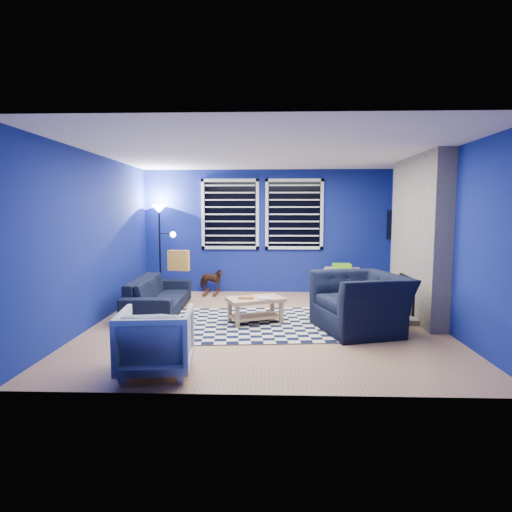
{
  "coord_description": "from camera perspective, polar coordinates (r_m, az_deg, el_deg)",
  "views": [
    {
      "loc": [
        0.07,
        -6.23,
        1.66
      ],
      "look_at": [
        -0.15,
        0.3,
        0.98
      ],
      "focal_mm": 30.0,
      "sensor_mm": 36.0,
      "label": 1
    }
  ],
  "objects": [
    {
      "name": "tv",
      "position": [
        8.57,
        18.08,
        3.95
      ],
      "size": [
        0.07,
        1.0,
        0.58
      ],
      "color": "black",
      "rests_on": "wall_right"
    },
    {
      "name": "wall_left",
      "position": [
        6.75,
        -20.46,
        2.12
      ],
      "size": [
        0.0,
        5.0,
        5.0
      ],
      "primitive_type": "plane",
      "rotation": [
        1.57,
        0.0,
        1.57
      ],
      "color": "navy",
      "rests_on": "floor"
    },
    {
      "name": "rug",
      "position": [
        6.4,
        0.41,
        -8.99
      ],
      "size": [
        2.66,
        2.21,
        0.02
      ],
      "primitive_type": "cube",
      "rotation": [
        0.0,
        0.0,
        0.09
      ],
      "color": "black",
      "rests_on": "floor"
    },
    {
      "name": "wall_right",
      "position": [
        6.7,
        23.22,
        1.99
      ],
      "size": [
        0.0,
        5.0,
        5.0
      ],
      "primitive_type": "plane",
      "rotation": [
        1.57,
        0.0,
        -1.57
      ],
      "color": "navy",
      "rests_on": "floor"
    },
    {
      "name": "coffee_table",
      "position": [
        6.37,
        -0.11,
        -6.52
      ],
      "size": [
        0.92,
        0.74,
        0.41
      ],
      "rotation": [
        0.0,
        0.0,
        0.39
      ],
      "color": "tan",
      "rests_on": "rug"
    },
    {
      "name": "rocking_horse",
      "position": [
        8.64,
        -6.02,
        -3.17
      ],
      "size": [
        0.37,
        0.57,
        0.44
      ],
      "primitive_type": "imported",
      "rotation": [
        0.0,
        0.0,
        1.29
      ],
      "color": "#462716",
      "rests_on": "floor"
    },
    {
      "name": "floor",
      "position": [
        6.45,
        1.27,
        -8.94
      ],
      "size": [
        5.0,
        5.0,
        0.0
      ],
      "primitive_type": "plane",
      "color": "tan",
      "rests_on": "ground"
    },
    {
      "name": "window_left",
      "position": [
        8.73,
        -3.47,
        5.58
      ],
      "size": [
        1.17,
        0.06,
        1.42
      ],
      "color": "black",
      "rests_on": "wall_back"
    },
    {
      "name": "throw_pillow",
      "position": [
        8.0,
        -10.29,
        -0.59
      ],
      "size": [
        0.41,
        0.18,
        0.37
      ],
      "primitive_type": "cube",
      "rotation": [
        0.0,
        0.0,
        -0.16
      ],
      "color": "gold",
      "rests_on": "sofa"
    },
    {
      "name": "sofa",
      "position": [
        7.28,
        -12.8,
        -5.06
      ],
      "size": [
        1.98,
        0.82,
        0.57
      ],
      "primitive_type": "imported",
      "rotation": [
        0.0,
        0.0,
        1.6
      ],
      "color": "black",
      "rests_on": "floor"
    },
    {
      "name": "cabinet",
      "position": [
        8.5,
        11.32,
        -3.42
      ],
      "size": [
        0.75,
        0.57,
        0.65
      ],
      "rotation": [
        0.0,
        0.0,
        -0.2
      ],
      "color": "tan",
      "rests_on": "floor"
    },
    {
      "name": "fireplace",
      "position": [
        7.12,
        20.69,
        1.86
      ],
      "size": [
        0.65,
        2.0,
        2.5
      ],
      "color": "gray",
      "rests_on": "floor"
    },
    {
      "name": "armchair_bent",
      "position": [
        4.59,
        -13.2,
        -10.94
      ],
      "size": [
        0.79,
        0.81,
        0.68
      ],
      "primitive_type": "imported",
      "rotation": [
        0.0,
        0.0,
        3.24
      ],
      "color": "gray",
      "rests_on": "floor"
    },
    {
      "name": "armchair_big",
      "position": [
        6.15,
        13.74,
        -6.04
      ],
      "size": [
        1.47,
        1.36,
        0.8
      ],
      "primitive_type": "imported",
      "rotation": [
        0.0,
        0.0,
        -1.29
      ],
      "color": "black",
      "rests_on": "floor"
    },
    {
      "name": "wall_back",
      "position": [
        8.74,
        1.48,
        3.29
      ],
      "size": [
        5.0,
        0.0,
        5.0
      ],
      "primitive_type": "plane",
      "rotation": [
        1.57,
        0.0,
        0.0
      ],
      "color": "navy",
      "rests_on": "floor"
    },
    {
      "name": "ceiling",
      "position": [
        6.28,
        1.32,
        13.66
      ],
      "size": [
        5.0,
        5.0,
        0.0
      ],
      "primitive_type": "plane",
      "rotation": [
        3.14,
        0.0,
        0.0
      ],
      "color": "white",
      "rests_on": "wall_back"
    },
    {
      "name": "window_right",
      "position": [
        8.7,
        5.12,
        5.57
      ],
      "size": [
        1.17,
        0.06,
        1.42
      ],
      "color": "black",
      "rests_on": "wall_back"
    },
    {
      "name": "floor_lamp",
      "position": [
        8.76,
        -12.66,
        4.59
      ],
      "size": [
        0.49,
        0.3,
        1.79
      ],
      "color": "black",
      "rests_on": "floor"
    }
  ]
}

